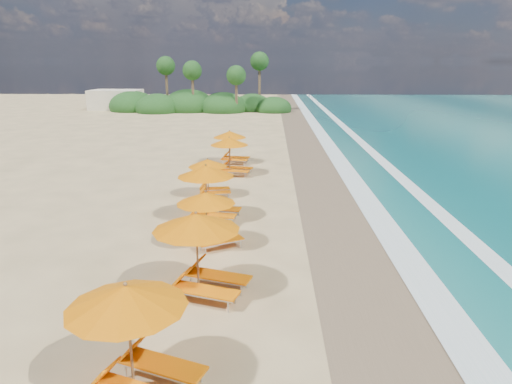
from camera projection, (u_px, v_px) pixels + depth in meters
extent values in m
plane|color=#D3B57C|center=(256.00, 218.00, 20.61)|extent=(160.00, 160.00, 0.00)
cube|color=#7B6449|center=(345.00, 218.00, 20.49)|extent=(4.00, 160.00, 0.01)
cube|color=white|center=(379.00, 218.00, 20.43)|extent=(1.20, 160.00, 0.01)
cube|color=white|center=(447.00, 219.00, 20.35)|extent=(0.80, 160.00, 0.01)
cylinder|color=olive|center=(130.00, 340.00, 9.49)|extent=(0.06, 0.06, 2.42)
cone|color=orange|center=(126.00, 296.00, 9.22)|extent=(3.19, 3.19, 0.49)
sphere|color=olive|center=(125.00, 284.00, 9.14)|extent=(0.09, 0.09, 0.09)
cylinder|color=olive|center=(197.00, 255.00, 13.57)|extent=(0.06, 0.06, 2.50)
cone|color=orange|center=(196.00, 222.00, 13.28)|extent=(3.21, 3.21, 0.50)
sphere|color=olive|center=(196.00, 213.00, 13.21)|extent=(0.09, 0.09, 0.09)
cylinder|color=olive|center=(207.00, 221.00, 17.04)|extent=(0.05, 0.05, 2.13)
cone|color=orange|center=(206.00, 198.00, 16.80)|extent=(2.98, 2.98, 0.43)
sphere|color=olive|center=(206.00, 192.00, 16.74)|extent=(0.08, 0.08, 0.08)
cylinder|color=olive|center=(207.00, 193.00, 20.07)|extent=(0.06, 0.06, 2.41)
cone|color=orange|center=(206.00, 171.00, 19.79)|extent=(2.85, 2.85, 0.48)
sphere|color=olive|center=(206.00, 165.00, 19.72)|extent=(0.09, 0.09, 0.09)
cylinder|color=olive|center=(208.00, 178.00, 23.59)|extent=(0.05, 0.05, 1.95)
cone|color=orange|center=(208.00, 163.00, 23.37)|extent=(2.30, 2.30, 0.39)
sphere|color=olive|center=(207.00, 159.00, 23.31)|extent=(0.07, 0.07, 0.07)
cylinder|color=olive|center=(229.00, 157.00, 28.16)|extent=(0.06, 0.06, 2.28)
cone|color=orange|center=(229.00, 141.00, 27.90)|extent=(2.77, 2.77, 0.46)
sphere|color=olive|center=(229.00, 137.00, 27.83)|extent=(0.08, 0.08, 0.08)
cylinder|color=olive|center=(230.00, 148.00, 31.34)|extent=(0.05, 0.05, 2.19)
cone|color=orange|center=(230.00, 134.00, 31.09)|extent=(2.57, 2.57, 0.44)
sphere|color=olive|center=(230.00, 131.00, 31.03)|extent=(0.08, 0.08, 0.08)
ellipsoid|color=#163D14|center=(223.00, 107.00, 63.88)|extent=(6.40, 6.40, 4.16)
ellipsoid|color=#163D14|center=(189.00, 106.00, 64.97)|extent=(7.20, 7.20, 4.68)
ellipsoid|color=#163D14|center=(158.00, 108.00, 63.21)|extent=(6.00, 6.00, 3.90)
ellipsoid|color=#163D14|center=(252.00, 107.00, 65.70)|extent=(5.60, 5.60, 3.64)
ellipsoid|color=#163D14|center=(133.00, 106.00, 65.23)|extent=(6.60, 6.60, 4.29)
ellipsoid|color=#163D14|center=(273.00, 108.00, 63.70)|extent=(5.00, 5.00, 3.25)
cylinder|color=brown|center=(236.00, 95.00, 61.38)|extent=(0.36, 0.36, 5.00)
sphere|color=#163D14|center=(236.00, 75.00, 60.70)|extent=(2.60, 2.60, 2.60)
cylinder|color=brown|center=(193.00, 92.00, 62.45)|extent=(0.36, 0.36, 5.60)
sphere|color=#163D14|center=(192.00, 70.00, 61.68)|extent=(2.60, 2.60, 2.60)
cylinder|color=brown|center=(167.00, 89.00, 64.41)|extent=(0.36, 0.36, 6.20)
sphere|color=#163D14|center=(166.00, 66.00, 63.56)|extent=(2.60, 2.60, 2.60)
cylinder|color=brown|center=(260.00, 86.00, 64.89)|extent=(0.36, 0.36, 6.80)
sphere|color=#163D14|center=(260.00, 61.00, 63.96)|extent=(2.60, 2.60, 2.60)
cube|color=beige|center=(116.00, 100.00, 67.04)|extent=(7.00, 5.00, 2.80)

